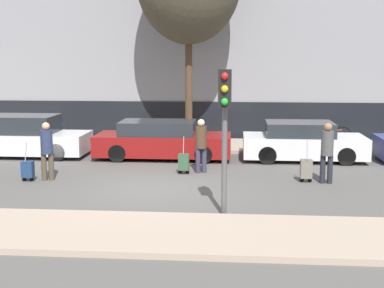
% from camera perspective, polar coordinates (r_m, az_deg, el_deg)
% --- Properties ---
extents(ground_plane, '(80.00, 80.00, 0.00)m').
position_cam_1_polar(ground_plane, '(14.39, -4.30, -4.84)').
color(ground_plane, '#565451').
extents(sidewalk_near, '(28.00, 2.50, 0.12)m').
position_cam_1_polar(sidewalk_near, '(10.83, -7.43, -9.31)').
color(sidewalk_near, tan).
rests_on(sidewalk_near, ground_plane).
extents(sidewalk_far, '(28.00, 3.00, 0.12)m').
position_cam_1_polar(sidewalk_far, '(21.18, -1.35, -0.10)').
color(sidewalk_far, tan).
rests_on(sidewalk_far, ground_plane).
extents(parked_car_0, '(4.21, 1.84, 1.46)m').
position_cam_1_polar(parked_car_0, '(19.91, -17.18, 0.69)').
color(parked_car_0, silver).
rests_on(parked_car_0, ground_plane).
extents(parked_car_1, '(4.68, 1.85, 1.31)m').
position_cam_1_polar(parked_car_1, '(18.64, -3.21, 0.37)').
color(parked_car_1, maroon).
rests_on(parked_car_1, ground_plane).
extents(parked_car_2, '(4.12, 1.87, 1.32)m').
position_cam_1_polar(parked_car_2, '(18.67, 11.71, 0.21)').
color(parked_car_2, silver).
rests_on(parked_car_2, ground_plane).
extents(pedestrian_left, '(0.34, 0.34, 1.68)m').
position_cam_1_polar(pedestrian_left, '(15.76, -15.23, -0.37)').
color(pedestrian_left, '#4C4233').
rests_on(pedestrian_left, ground_plane).
extents(trolley_left, '(0.34, 0.29, 1.12)m').
position_cam_1_polar(trolley_left, '(15.89, -17.13, -2.60)').
color(trolley_left, navy).
rests_on(trolley_left, ground_plane).
extents(pedestrian_center, '(0.34, 0.34, 1.65)m').
position_cam_1_polar(pedestrian_center, '(16.21, 0.97, 0.15)').
color(pedestrian_center, '#383347').
rests_on(pedestrian_center, ground_plane).
extents(trolley_center, '(0.34, 0.29, 1.15)m').
position_cam_1_polar(trolley_center, '(16.14, -0.88, -1.94)').
color(trolley_center, '#335138').
rests_on(trolley_center, ground_plane).
extents(pedestrian_right, '(0.35, 0.34, 1.71)m').
position_cam_1_polar(pedestrian_right, '(15.30, 14.22, -0.54)').
color(pedestrian_right, '#23232D').
rests_on(pedestrian_right, ground_plane).
extents(trolley_right, '(0.34, 0.29, 1.19)m').
position_cam_1_polar(trolley_right, '(15.40, 12.09, -2.61)').
color(trolley_right, slate).
rests_on(trolley_right, ground_plane).
extents(traffic_light, '(0.28, 0.47, 3.24)m').
position_cam_1_polar(traffic_light, '(11.48, 3.51, 3.39)').
color(traffic_light, '#515154').
rests_on(traffic_light, ground_plane).
extents(parked_bicycle, '(1.77, 0.06, 0.96)m').
position_cam_1_polar(parked_bicycle, '(21.60, 14.36, 0.96)').
color(parked_bicycle, black).
rests_on(parked_bicycle, sidewalk_far).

